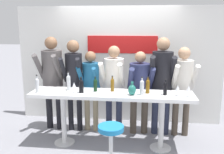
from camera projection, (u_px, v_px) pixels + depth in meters
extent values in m
plane|color=gray|center=(111.00, 146.00, 4.38)|extent=(40.00, 40.00, 0.00)
cube|color=silver|center=(119.00, 65.00, 5.34)|extent=(4.33, 0.10, 2.46)
cube|color=red|center=(122.00, 45.00, 5.18)|extent=(1.46, 0.02, 0.36)
cube|color=white|center=(111.00, 94.00, 4.18)|extent=(2.73, 0.57, 0.06)
cylinder|color=silver|center=(64.00, 118.00, 4.38)|extent=(0.09, 0.09, 0.91)
cylinder|color=silver|center=(65.00, 142.00, 4.48)|extent=(0.36, 0.36, 0.02)
cylinder|color=silver|center=(161.00, 122.00, 4.18)|extent=(0.09, 0.09, 0.91)
cylinder|color=silver|center=(160.00, 148.00, 4.28)|extent=(0.36, 0.36, 0.02)
cylinder|color=silver|center=(111.00, 149.00, 3.59)|extent=(0.06, 0.06, 0.62)
cylinder|color=#1972B2|center=(111.00, 128.00, 3.52)|extent=(0.37, 0.37, 0.07)
cylinder|color=black|center=(49.00, 107.00, 5.05)|extent=(0.12, 0.12, 0.89)
cylinder|color=black|center=(59.00, 108.00, 5.01)|extent=(0.12, 0.12, 0.89)
cylinder|color=#514C4C|center=(52.00, 68.00, 4.86)|extent=(0.41, 0.41, 0.70)
sphere|color=brown|center=(51.00, 43.00, 4.76)|extent=(0.24, 0.24, 0.24)
cylinder|color=#514C4C|center=(39.00, 67.00, 4.72)|extent=(0.12, 0.43, 0.54)
cylinder|color=#514C4C|center=(58.00, 68.00, 4.65)|extent=(0.12, 0.43, 0.54)
cylinder|color=black|center=(71.00, 109.00, 4.96)|extent=(0.10, 0.10, 0.86)
cylinder|color=black|center=(79.00, 109.00, 4.94)|extent=(0.10, 0.10, 0.86)
cylinder|color=black|center=(74.00, 71.00, 4.78)|extent=(0.33, 0.33, 0.68)
sphere|color=brown|center=(73.00, 46.00, 4.68)|extent=(0.23, 0.23, 0.23)
cylinder|color=black|center=(63.00, 70.00, 4.63)|extent=(0.09, 0.40, 0.52)
cylinder|color=black|center=(80.00, 70.00, 4.60)|extent=(0.09, 0.40, 0.52)
cylinder|color=gray|center=(87.00, 112.00, 4.97)|extent=(0.10, 0.10, 0.76)
cylinder|color=gray|center=(96.00, 112.00, 4.93)|extent=(0.10, 0.10, 0.76)
cylinder|color=#19517A|center=(91.00, 78.00, 4.80)|extent=(0.35, 0.35, 0.60)
sphere|color=brown|center=(90.00, 57.00, 4.71)|extent=(0.21, 0.21, 0.21)
cylinder|color=#19517A|center=(81.00, 77.00, 4.69)|extent=(0.11, 0.36, 0.46)
cylinder|color=#19517A|center=(96.00, 78.00, 4.62)|extent=(0.11, 0.36, 0.46)
cylinder|color=#23283D|center=(109.00, 112.00, 4.88)|extent=(0.12, 0.12, 0.82)
cylinder|color=#23283D|center=(119.00, 113.00, 4.83)|extent=(0.12, 0.12, 0.82)
cylinder|color=beige|center=(114.00, 76.00, 4.70)|extent=(0.41, 0.41, 0.65)
sphere|color=#9E7556|center=(114.00, 52.00, 4.61)|extent=(0.22, 0.22, 0.22)
cylinder|color=beige|center=(103.00, 74.00, 4.58)|extent=(0.13, 0.39, 0.50)
cylinder|color=beige|center=(121.00, 75.00, 4.50)|extent=(0.13, 0.39, 0.50)
cylinder|color=#473D33|center=(133.00, 114.00, 4.82)|extent=(0.13, 0.13, 0.77)
cylinder|color=#473D33|center=(145.00, 114.00, 4.83)|extent=(0.13, 0.13, 0.77)
cylinder|color=#23284C|center=(140.00, 79.00, 4.68)|extent=(0.45, 0.45, 0.61)
sphere|color=#9E7556|center=(140.00, 57.00, 4.59)|extent=(0.21, 0.21, 0.21)
cylinder|color=#23284C|center=(131.00, 79.00, 4.52)|extent=(0.15, 0.38, 0.48)
cylinder|color=#23284C|center=(151.00, 79.00, 4.53)|extent=(0.15, 0.38, 0.48)
cylinder|color=#23283D|center=(155.00, 111.00, 4.79)|extent=(0.12, 0.12, 0.89)
cylinder|color=#23283D|center=(166.00, 112.00, 4.76)|extent=(0.12, 0.12, 0.89)
cylinder|color=black|center=(162.00, 71.00, 4.61)|extent=(0.40, 0.40, 0.71)
sphere|color=#9E7556|center=(163.00, 44.00, 4.50)|extent=(0.24, 0.24, 0.24)
cylinder|color=black|center=(152.00, 69.00, 4.46)|extent=(0.11, 0.42, 0.54)
cylinder|color=black|center=(173.00, 70.00, 4.40)|extent=(0.11, 0.42, 0.54)
cylinder|color=#473D33|center=(175.00, 115.00, 4.72)|extent=(0.12, 0.12, 0.81)
cylinder|color=#473D33|center=(186.00, 115.00, 4.71)|extent=(0.12, 0.12, 0.81)
cylinder|color=beige|center=(183.00, 77.00, 4.57)|extent=(0.38, 0.38, 0.64)
sphere|color=tan|center=(184.00, 53.00, 4.47)|extent=(0.22, 0.22, 0.22)
cylinder|color=beige|center=(175.00, 77.00, 4.41)|extent=(0.11, 0.39, 0.50)
cylinder|color=beige|center=(195.00, 77.00, 4.39)|extent=(0.11, 0.39, 0.50)
cylinder|color=#B7BCC1|center=(69.00, 84.00, 4.29)|extent=(0.07, 0.07, 0.23)
sphere|color=#B7BCC1|center=(68.00, 77.00, 4.27)|extent=(0.07, 0.07, 0.07)
cylinder|color=#B7BCC1|center=(68.00, 75.00, 4.26)|extent=(0.03, 0.03, 0.08)
cylinder|color=black|center=(68.00, 72.00, 4.25)|extent=(0.03, 0.03, 0.02)
cylinder|color=brown|center=(148.00, 87.00, 4.12)|extent=(0.07, 0.07, 0.20)
sphere|color=brown|center=(148.00, 82.00, 4.10)|extent=(0.07, 0.07, 0.07)
cylinder|color=brown|center=(148.00, 79.00, 4.09)|extent=(0.03, 0.03, 0.07)
cylinder|color=black|center=(148.00, 77.00, 4.08)|extent=(0.03, 0.03, 0.01)
cylinder|color=black|center=(165.00, 89.00, 4.02)|extent=(0.06, 0.06, 0.18)
sphere|color=black|center=(165.00, 84.00, 4.00)|extent=(0.06, 0.06, 0.06)
cylinder|color=black|center=(165.00, 82.00, 4.00)|extent=(0.02, 0.02, 0.07)
cylinder|color=black|center=(166.00, 80.00, 3.99)|extent=(0.03, 0.03, 0.01)
cylinder|color=black|center=(95.00, 86.00, 4.24)|extent=(0.06, 0.06, 0.18)
sphere|color=black|center=(95.00, 81.00, 4.22)|extent=(0.06, 0.06, 0.06)
cylinder|color=black|center=(95.00, 79.00, 4.22)|extent=(0.02, 0.02, 0.06)
cylinder|color=black|center=(95.00, 77.00, 4.21)|extent=(0.03, 0.03, 0.01)
cylinder|color=#B7BCC1|center=(37.00, 86.00, 4.16)|extent=(0.06, 0.06, 0.21)
sphere|color=#B7BCC1|center=(37.00, 80.00, 4.14)|extent=(0.06, 0.06, 0.06)
cylinder|color=#B7BCC1|center=(37.00, 78.00, 4.13)|extent=(0.02, 0.02, 0.07)
cylinder|color=black|center=(37.00, 75.00, 4.12)|extent=(0.03, 0.03, 0.02)
cylinder|color=brown|center=(112.00, 86.00, 4.24)|extent=(0.06, 0.06, 0.19)
sphere|color=brown|center=(112.00, 80.00, 4.22)|extent=(0.06, 0.06, 0.06)
cylinder|color=brown|center=(112.00, 79.00, 4.22)|extent=(0.02, 0.02, 0.07)
cylinder|color=black|center=(112.00, 76.00, 4.21)|extent=(0.03, 0.03, 0.01)
cylinder|color=black|center=(81.00, 87.00, 4.15)|extent=(0.08, 0.08, 0.19)
sphere|color=black|center=(81.00, 82.00, 4.13)|extent=(0.08, 0.08, 0.08)
cylinder|color=black|center=(81.00, 80.00, 4.13)|extent=(0.03, 0.03, 0.07)
cylinder|color=black|center=(81.00, 78.00, 4.12)|extent=(0.03, 0.03, 0.01)
cylinder|color=#B7BCC1|center=(142.00, 89.00, 4.03)|extent=(0.07, 0.07, 0.21)
sphere|color=#B7BCC1|center=(142.00, 82.00, 4.00)|extent=(0.07, 0.07, 0.07)
cylinder|color=#B7BCC1|center=(142.00, 80.00, 3.99)|extent=(0.03, 0.03, 0.07)
cylinder|color=black|center=(142.00, 77.00, 3.99)|extent=(0.03, 0.03, 0.02)
cylinder|color=silver|center=(74.00, 92.00, 4.18)|extent=(0.06, 0.06, 0.01)
cylinder|color=silver|center=(74.00, 90.00, 4.18)|extent=(0.01, 0.01, 0.08)
cone|color=silver|center=(74.00, 85.00, 4.16)|extent=(0.07, 0.07, 0.09)
cylinder|color=silver|center=(188.00, 96.00, 3.95)|extent=(0.06, 0.06, 0.01)
cylinder|color=silver|center=(188.00, 94.00, 3.95)|extent=(0.01, 0.01, 0.08)
cone|color=silver|center=(189.00, 88.00, 3.93)|extent=(0.07, 0.07, 0.09)
cylinder|color=silver|center=(177.00, 96.00, 3.98)|extent=(0.06, 0.06, 0.01)
cylinder|color=silver|center=(177.00, 93.00, 3.97)|extent=(0.01, 0.01, 0.08)
cone|color=silver|center=(178.00, 88.00, 3.95)|extent=(0.07, 0.07, 0.09)
ellipsoid|color=#1E665B|center=(132.00, 90.00, 4.02)|extent=(0.13, 0.13, 0.17)
cylinder|color=#1E665B|center=(132.00, 83.00, 4.00)|extent=(0.04, 0.04, 0.05)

